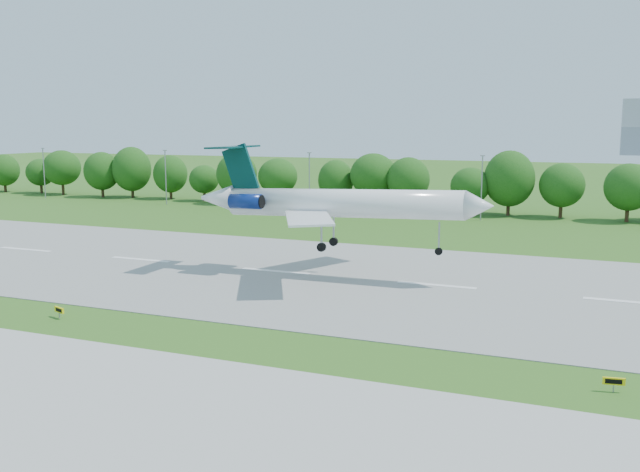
# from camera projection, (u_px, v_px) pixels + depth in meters

# --- Properties ---
(ground) EXTENTS (600.00, 600.00, 0.00)m
(ground) POSITION_uv_depth(u_px,v_px,m) (155.00, 324.00, 64.55)
(ground) COLOR #2E5917
(ground) RESTS_ON ground
(runway) EXTENTS (400.00, 45.00, 0.08)m
(runway) POSITION_uv_depth(u_px,v_px,m) (276.00, 271.00, 87.37)
(runway) COLOR gray
(runway) RESTS_ON ground
(tree_line) EXTENTS (288.40, 8.40, 10.40)m
(tree_line) POSITION_uv_depth(u_px,v_px,m) (417.00, 181.00, 147.58)
(tree_line) COLOR #382314
(tree_line) RESTS_ON ground
(light_poles) EXTENTS (175.90, 0.25, 12.19)m
(light_poles) POSITION_uv_depth(u_px,v_px,m) (391.00, 184.00, 139.37)
(light_poles) COLOR gray
(light_poles) RESTS_ON ground
(airliner) EXTENTS (36.02, 26.32, 12.30)m
(airliner) POSITION_uv_depth(u_px,v_px,m) (329.00, 202.00, 83.29)
(airliner) COLOR white
(airliner) RESTS_ON ground
(taxi_sign_centre) EXTENTS (1.47, 0.67, 1.06)m
(taxi_sign_centre) POSITION_uv_depth(u_px,v_px,m) (59.00, 310.00, 66.43)
(taxi_sign_centre) COLOR gray
(taxi_sign_centre) RESTS_ON ground
(taxi_sign_right) EXTENTS (1.47, 0.41, 1.03)m
(taxi_sign_right) POSITION_uv_depth(u_px,v_px,m) (614.00, 382.00, 48.10)
(taxi_sign_right) COLOR gray
(taxi_sign_right) RESTS_ON ground
(service_vehicle_a) EXTENTS (3.85, 2.36, 1.20)m
(service_vehicle_a) POSITION_uv_depth(u_px,v_px,m) (245.00, 205.00, 152.97)
(service_vehicle_a) COLOR white
(service_vehicle_a) RESTS_ON ground
(service_vehicle_b) EXTENTS (4.04, 2.10, 1.31)m
(service_vehicle_b) POSITION_uv_depth(u_px,v_px,m) (239.00, 206.00, 150.56)
(service_vehicle_b) COLOR silver
(service_vehicle_b) RESTS_ON ground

